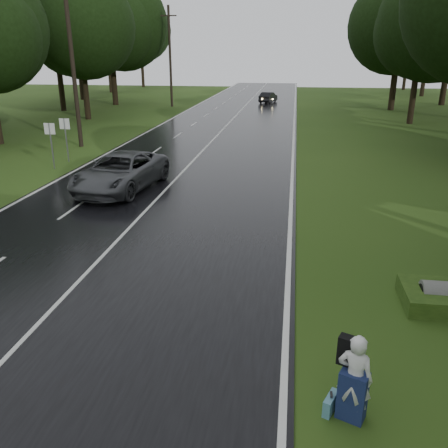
# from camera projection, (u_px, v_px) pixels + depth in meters

# --- Properties ---
(ground) EXTENTS (160.00, 160.00, 0.00)m
(ground) POSITION_uv_depth(u_px,v_px,m) (42.00, 322.00, 11.13)
(ground) COLOR #2F4B16
(ground) RESTS_ON ground
(road) EXTENTS (12.00, 140.00, 0.04)m
(road) POSITION_uv_depth(u_px,v_px,m) (201.00, 153.00, 29.67)
(road) COLOR black
(road) RESTS_ON ground
(lane_center) EXTENTS (0.12, 140.00, 0.01)m
(lane_center) POSITION_uv_depth(u_px,v_px,m) (201.00, 152.00, 29.66)
(lane_center) COLOR silver
(lane_center) RESTS_ON road
(grey_car) EXTENTS (3.48, 6.23, 1.65)m
(grey_car) POSITION_uv_depth(u_px,v_px,m) (121.00, 172.00, 21.47)
(grey_car) COLOR #4E5054
(grey_car) RESTS_ON road
(far_car) EXTENTS (2.21, 4.10, 1.28)m
(far_car) POSITION_uv_depth(u_px,v_px,m) (268.00, 97.00, 58.21)
(far_car) COLOR black
(far_car) RESTS_ON road
(hitchhiker) EXTENTS (0.72, 0.70, 1.69)m
(hitchhiker) POSITION_uv_depth(u_px,v_px,m) (354.00, 380.00, 7.98)
(hitchhiker) COLOR silver
(hitchhiker) RESTS_ON ground
(suitcase) EXTENTS (0.31, 0.48, 0.33)m
(suitcase) POSITION_uv_depth(u_px,v_px,m) (330.00, 403.00, 8.32)
(suitcase) COLOR teal
(suitcase) RESTS_ON ground
(culvert) EXTENTS (1.32, 0.66, 0.66)m
(culvert) POSITION_uv_depth(u_px,v_px,m) (446.00, 306.00, 11.84)
(culvert) COLOR slate
(culvert) RESTS_ON ground
(utility_pole_mid) EXTENTS (1.80, 0.28, 10.69)m
(utility_pole_mid) POSITION_uv_depth(u_px,v_px,m) (81.00, 146.00, 31.69)
(utility_pole_mid) COLOR black
(utility_pole_mid) RESTS_ON ground
(utility_pole_far) EXTENTS (1.80, 0.28, 10.86)m
(utility_pole_far) POSITION_uv_depth(u_px,v_px,m) (172.00, 106.00, 54.65)
(utility_pole_far) COLOR black
(utility_pole_far) RESTS_ON ground
(road_sign_a) EXTENTS (0.60, 0.10, 2.49)m
(road_sign_a) POSITION_uv_depth(u_px,v_px,m) (55.00, 169.00, 25.67)
(road_sign_a) COLOR white
(road_sign_a) RESTS_ON ground
(road_sign_b) EXTENTS (0.60, 0.10, 2.50)m
(road_sign_b) POSITION_uv_depth(u_px,v_px,m) (69.00, 162.00, 27.28)
(road_sign_b) COLOR white
(road_sign_b) RESTS_ON ground
(tree_left_e) EXTENTS (9.05, 9.05, 14.15)m
(tree_left_e) POSITION_uv_depth(u_px,v_px,m) (88.00, 119.00, 44.38)
(tree_left_e) COLOR black
(tree_left_e) RESTS_ON ground
(tree_left_f) EXTENTS (9.83, 9.83, 15.35)m
(tree_left_f) POSITION_uv_depth(u_px,v_px,m) (116.00, 105.00, 56.51)
(tree_left_f) COLOR black
(tree_left_f) RESTS_ON ground
(tree_right_e) EXTENTS (8.99, 8.99, 14.05)m
(tree_right_e) POSITION_uv_depth(u_px,v_px,m) (409.00, 124.00, 41.70)
(tree_right_e) COLOR black
(tree_right_e) RESTS_ON ground
(tree_right_f) EXTENTS (9.32, 9.32, 14.56)m
(tree_right_f) POSITION_uv_depth(u_px,v_px,m) (391.00, 110.00, 51.48)
(tree_right_f) COLOR black
(tree_right_f) RESTS_ON ground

